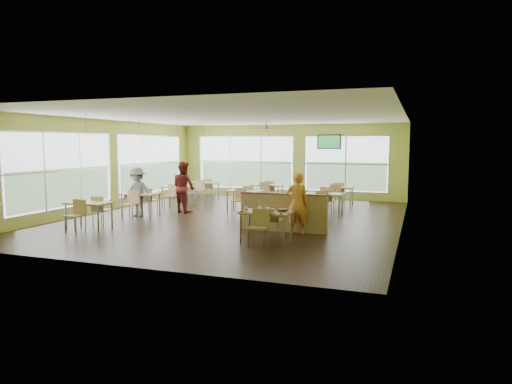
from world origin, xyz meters
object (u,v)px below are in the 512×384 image
at_px(half_wall_divider, 283,212).
at_px(food_basket, 282,210).
at_px(man_plaid, 297,203).
at_px(main_table, 266,216).

xyz_separation_m(half_wall_divider, food_basket, (0.36, -1.31, 0.26)).
relative_size(half_wall_divider, man_plaid, 1.48).
height_order(half_wall_divider, man_plaid, man_plaid).
xyz_separation_m(man_plaid, food_basket, (-0.08, -1.09, -0.03)).
relative_size(main_table, food_basket, 5.53).
distance_m(half_wall_divider, man_plaid, 0.57).
relative_size(half_wall_divider, food_basket, 8.73).
bearing_deg(food_basket, main_table, -158.89).
bearing_deg(man_plaid, main_table, 54.20).
xyz_separation_m(main_table, food_basket, (0.36, 0.14, 0.15)).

